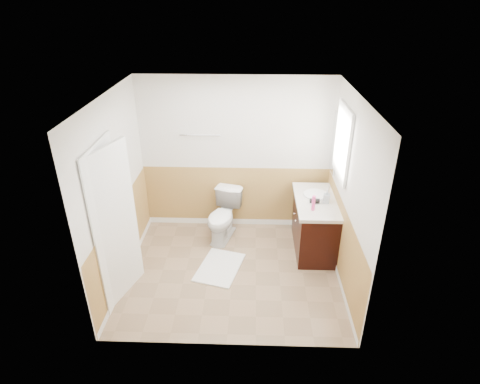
{
  "coord_description": "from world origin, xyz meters",
  "views": [
    {
      "loc": [
        0.26,
        -4.47,
        3.6
      ],
      "look_at": [
        0.1,
        0.25,
        1.15
      ],
      "focal_mm": 29.54,
      "sensor_mm": 36.0,
      "label": 1
    }
  ],
  "objects_px": {
    "bath_mat": "(220,267)",
    "vanity_cabinet": "(314,226)",
    "toilet": "(223,216)",
    "lotion_bottle": "(313,203)",
    "soap_dispenser": "(327,196)"
  },
  "relations": [
    {
      "from": "vanity_cabinet",
      "to": "soap_dispenser",
      "type": "height_order",
      "value": "soap_dispenser"
    },
    {
      "from": "bath_mat",
      "to": "lotion_bottle",
      "type": "relative_size",
      "value": 3.64
    },
    {
      "from": "bath_mat",
      "to": "vanity_cabinet",
      "type": "xyz_separation_m",
      "value": [
        1.4,
        0.54,
        0.39
      ]
    },
    {
      "from": "bath_mat",
      "to": "vanity_cabinet",
      "type": "height_order",
      "value": "vanity_cabinet"
    },
    {
      "from": "lotion_bottle",
      "to": "bath_mat",
      "type": "bearing_deg",
      "value": -169.41
    },
    {
      "from": "bath_mat",
      "to": "soap_dispenser",
      "type": "xyz_separation_m",
      "value": [
        1.52,
        0.47,
        0.94
      ]
    },
    {
      "from": "toilet",
      "to": "lotion_bottle",
      "type": "height_order",
      "value": "lotion_bottle"
    },
    {
      "from": "lotion_bottle",
      "to": "soap_dispenser",
      "type": "bearing_deg",
      "value": 46.23
    },
    {
      "from": "toilet",
      "to": "vanity_cabinet",
      "type": "relative_size",
      "value": 0.71
    },
    {
      "from": "bath_mat",
      "to": "vanity_cabinet",
      "type": "distance_m",
      "value": 1.55
    },
    {
      "from": "toilet",
      "to": "bath_mat",
      "type": "xyz_separation_m",
      "value": [
        -0.0,
        -0.8,
        -0.38
      ]
    },
    {
      "from": "bath_mat",
      "to": "soap_dispenser",
      "type": "distance_m",
      "value": 1.85
    },
    {
      "from": "toilet",
      "to": "vanity_cabinet",
      "type": "bearing_deg",
      "value": 5.12
    },
    {
      "from": "bath_mat",
      "to": "lotion_bottle",
      "type": "distance_m",
      "value": 1.63
    },
    {
      "from": "soap_dispenser",
      "to": "vanity_cabinet",
      "type": "bearing_deg",
      "value": 149.36
    }
  ]
}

